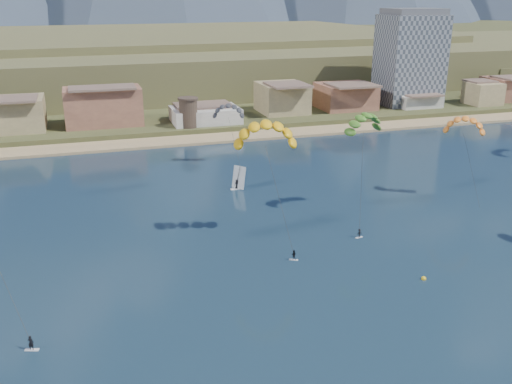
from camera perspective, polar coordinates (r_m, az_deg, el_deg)
ground at (r=63.89m, az=8.95°, el=-17.82°), size 2400.00×2400.00×0.00m
beach at (r=157.74m, az=-8.01°, el=5.16°), size 2200.00×12.00×0.90m
land at (r=606.88m, az=-15.45°, el=15.03°), size 2200.00×900.00×4.00m
foothills at (r=283.01m, az=-7.90°, el=13.21°), size 940.00×210.00×18.00m
town at (r=170.69m, az=-22.53°, el=7.62°), size 400.00×24.00×12.00m
apartment_tower at (r=205.61m, az=15.28°, el=12.94°), size 20.00×16.00×32.00m
watchtower at (r=164.92m, az=-6.85°, el=8.01°), size 5.82×5.82×8.60m
kitesurfer_yellow at (r=89.49m, az=0.99°, el=6.27°), size 11.23×13.79×21.41m
kitesurfer_green at (r=103.13m, az=10.87°, el=7.09°), size 11.03×15.03×20.91m
distant_kite_dark at (r=132.75m, az=-2.81°, el=8.43°), size 8.27×6.56×16.17m
distant_kite_orange at (r=116.96m, az=20.35°, el=6.63°), size 8.39×7.71×17.86m
windsurfer at (r=117.22m, az=-1.87°, el=1.02°), size 2.78×3.03×4.85m
buoy at (r=84.68m, az=16.57°, el=-8.38°), size 0.72×0.72×0.72m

